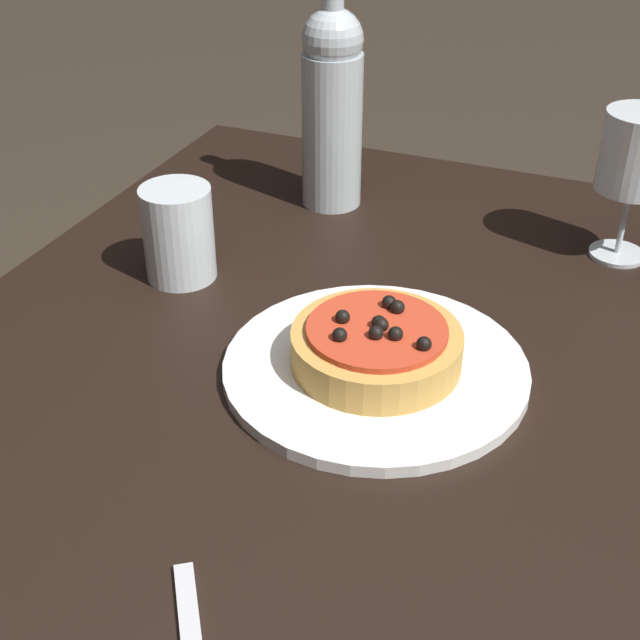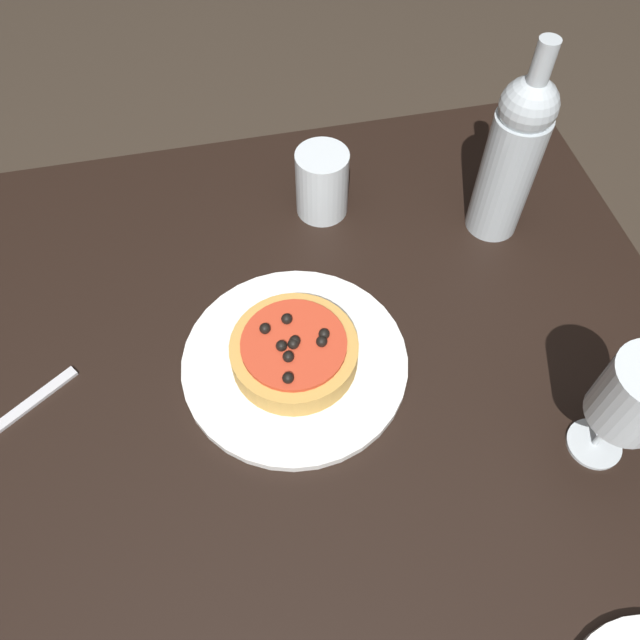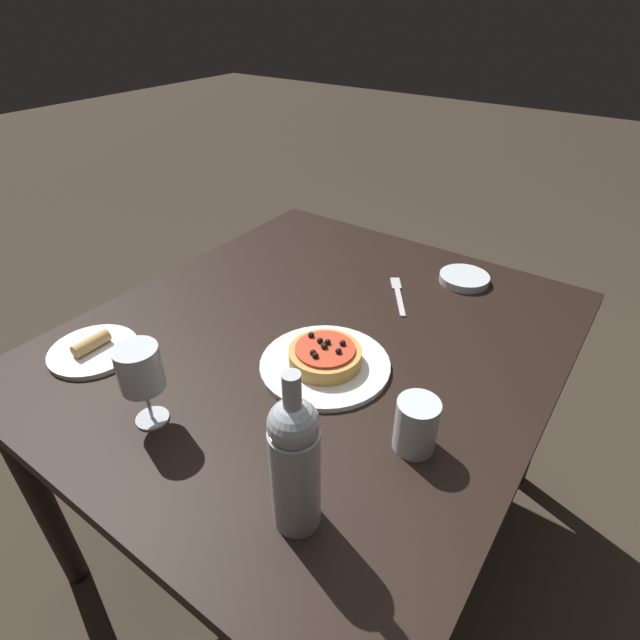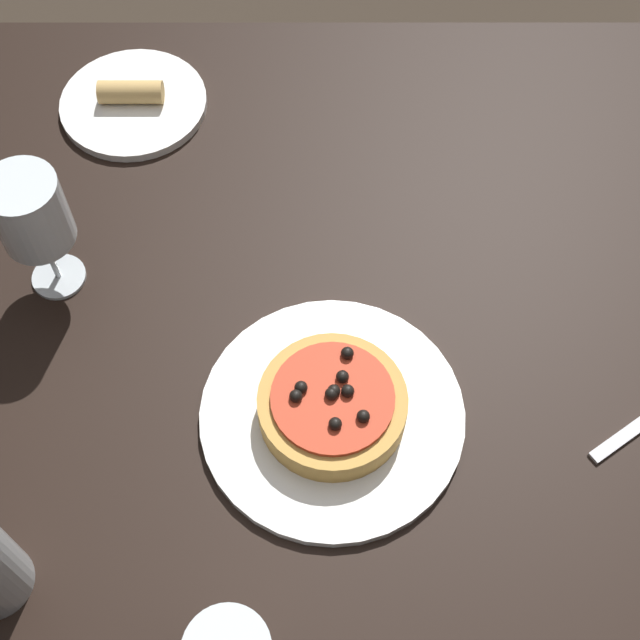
# 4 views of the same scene
# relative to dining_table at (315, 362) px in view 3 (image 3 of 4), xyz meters

# --- Properties ---
(ground_plane) EXTENTS (14.00, 14.00, 0.00)m
(ground_plane) POSITION_rel_dining_table_xyz_m (0.00, 0.00, -0.67)
(ground_plane) COLOR #382D23
(dining_table) EXTENTS (1.23, 1.08, 0.76)m
(dining_table) POSITION_rel_dining_table_xyz_m (0.00, 0.00, 0.00)
(dining_table) COLOR black
(dining_table) RESTS_ON ground_plane
(dinner_plate) EXTENTS (0.29, 0.29, 0.01)m
(dinner_plate) POSITION_rel_dining_table_xyz_m (-0.09, -0.09, 0.09)
(dinner_plate) COLOR white
(dinner_plate) RESTS_ON dining_table
(pizza) EXTENTS (0.16, 0.16, 0.05)m
(pizza) POSITION_rel_dining_table_xyz_m (-0.09, -0.09, 0.12)
(pizza) COLOR gold
(pizza) RESTS_ON dinner_plate
(wine_glass) EXTENTS (0.08, 0.08, 0.17)m
(wine_glass) POSITION_rel_dining_table_xyz_m (-0.41, 0.09, 0.21)
(wine_glass) COLOR silver
(wine_glass) RESTS_ON dining_table
(wine_bottle) EXTENTS (0.08, 0.08, 0.30)m
(wine_bottle) POSITION_rel_dining_table_xyz_m (-0.42, -0.27, 0.22)
(wine_bottle) COLOR #B2BCC1
(wine_bottle) RESTS_ON dining_table
(water_cup) EXTENTS (0.08, 0.08, 0.11)m
(water_cup) POSITION_rel_dining_table_xyz_m (-0.18, -0.35, 0.14)
(water_cup) COLOR silver
(water_cup) RESTS_ON dining_table
(side_bowl) EXTENTS (0.14, 0.14, 0.02)m
(side_bowl) POSITION_rel_dining_table_xyz_m (0.45, -0.20, 0.10)
(side_bowl) COLOR silver
(side_bowl) RESTS_ON dining_table
(fork) EXTENTS (0.17, 0.13, 0.00)m
(fork) POSITION_rel_dining_table_xyz_m (0.28, -0.08, 0.09)
(fork) COLOR silver
(fork) RESTS_ON dining_table
(side_plate) EXTENTS (0.20, 0.20, 0.04)m
(side_plate) POSITION_rel_dining_table_xyz_m (-0.35, 0.37, 0.10)
(side_plate) COLOR white
(side_plate) RESTS_ON dining_table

